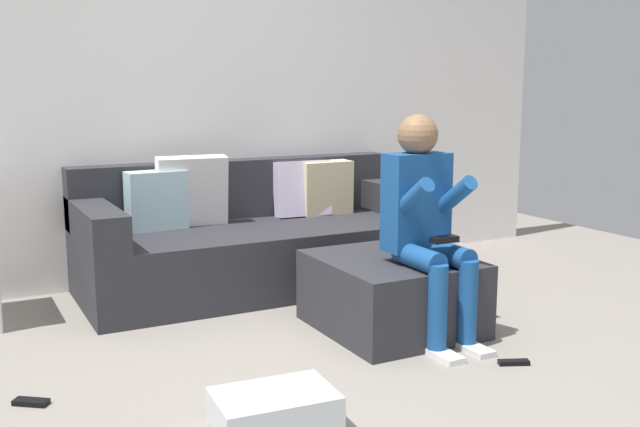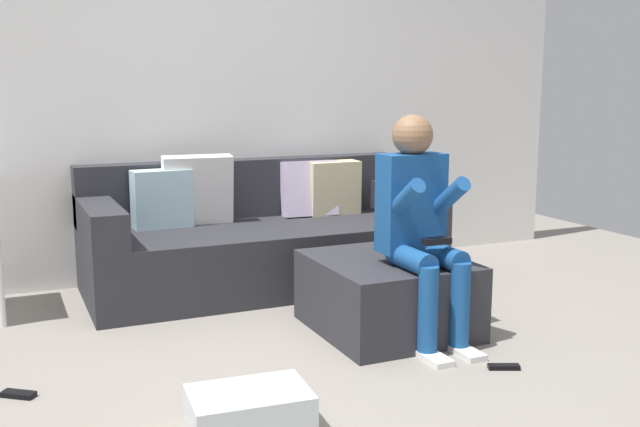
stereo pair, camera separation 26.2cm
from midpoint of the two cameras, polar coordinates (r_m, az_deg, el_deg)
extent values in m
plane|color=gray|center=(3.33, -0.03, -12.80)|extent=(7.36, 7.36, 0.00)
cube|color=white|center=(5.01, -11.34, 10.95)|extent=(5.66, 0.10, 2.79)
cube|color=#2D2D33|center=(4.73, -6.24, -3.37)|extent=(2.24, 0.92, 0.41)
cube|color=#2D2D33|center=(5.00, -7.88, 1.95)|extent=(2.24, 0.18, 0.39)
cube|color=#2D2D33|center=(4.41, -18.71, -0.74)|extent=(0.20, 0.92, 0.21)
cube|color=#2D2D33|center=(5.12, 4.34, 1.18)|extent=(0.20, 0.92, 0.21)
cube|color=silver|center=(4.66, -14.19, 1.00)|extent=(0.37, 0.18, 0.37)
cube|color=white|center=(4.73, -11.50, 1.70)|extent=(0.45, 0.19, 0.45)
cube|color=beige|center=(5.06, -1.07, 2.01)|extent=(0.37, 0.17, 0.37)
cube|color=silver|center=(5.00, -2.90, 1.95)|extent=(0.39, 0.19, 0.39)
cube|color=#2D2D33|center=(3.93, 3.70, -6.22)|extent=(0.74, 0.81, 0.39)
cube|color=#194C8C|center=(3.77, 5.54, 0.90)|extent=(0.33, 0.17, 0.50)
sphere|color=#8C6647|center=(3.74, 5.62, 6.12)|extent=(0.21, 0.21, 0.21)
cylinder|color=#194C8C|center=(3.64, 5.66, -3.47)|extent=(0.11, 0.32, 0.11)
cylinder|color=#194C8C|center=(3.57, 7.05, -7.25)|extent=(0.10, 0.10, 0.42)
cube|color=white|center=(3.59, 7.52, -10.89)|extent=(0.10, 0.22, 0.03)
cylinder|color=#194C8C|center=(3.61, 5.00, 1.00)|extent=(0.08, 0.32, 0.26)
cylinder|color=#194C8C|center=(3.74, 8.00, -3.15)|extent=(0.11, 0.32, 0.11)
cylinder|color=#194C8C|center=(3.67, 9.41, -6.82)|extent=(0.10, 0.10, 0.42)
cube|color=white|center=(3.69, 9.88, -10.36)|extent=(0.10, 0.22, 0.03)
cylinder|color=#194C8C|center=(3.73, 8.16, 1.06)|extent=(0.08, 0.35, 0.28)
cube|color=black|center=(3.60, 7.61, -2.02)|extent=(0.14, 0.06, 0.03)
cube|color=silver|center=(2.91, -6.25, -14.93)|extent=(0.48, 0.34, 0.14)
cube|color=black|center=(3.57, 12.79, -11.26)|extent=(0.15, 0.10, 0.02)
cube|color=black|center=(3.16, -3.79, -13.91)|extent=(0.17, 0.17, 0.02)
cube|color=black|center=(3.35, -23.73, -13.32)|extent=(0.15, 0.13, 0.02)
camera|label=1|loc=(0.13, -91.77, -0.31)|focal=41.12mm
camera|label=2|loc=(0.13, 88.23, 0.31)|focal=41.12mm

